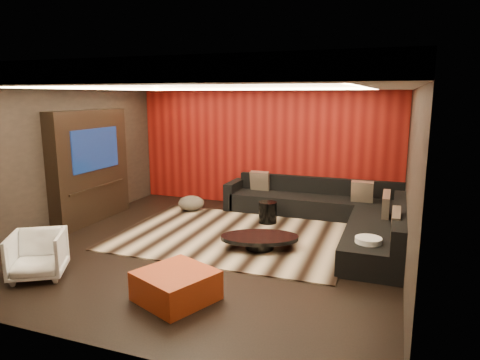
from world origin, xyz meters
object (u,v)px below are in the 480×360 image
at_px(coffee_table, 260,242).
at_px(sectional_sofa, 333,213).
at_px(armchair, 38,255).
at_px(white_side_table, 368,253).
at_px(orange_ottoman, 176,286).
at_px(drum_stool, 268,212).

height_order(coffee_table, sectional_sofa, sectional_sofa).
distance_m(armchair, sectional_sofa, 5.13).
distance_m(white_side_table, sectional_sofa, 2.03).
distance_m(coffee_table, white_side_table, 1.73).
bearing_deg(armchair, orange_ottoman, -29.47).
distance_m(orange_ottoman, armchair, 2.12).
bearing_deg(white_side_table, coffee_table, 172.78).
bearing_deg(sectional_sofa, orange_ottoman, -110.42).
distance_m(coffee_table, drum_stool, 1.45).
distance_m(coffee_table, orange_ottoman, 2.07).
xyz_separation_m(drum_stool, orange_ottoman, (-0.14, -3.43, -0.04)).
relative_size(coffee_table, sectional_sofa, 0.35).
xyz_separation_m(drum_stool, white_side_table, (2.00, -1.63, 0.01)).
bearing_deg(white_side_table, orange_ottoman, -139.83).
bearing_deg(sectional_sofa, white_side_table, -67.87).
distance_m(coffee_table, armchair, 3.30).
xyz_separation_m(white_side_table, orange_ottoman, (-2.14, -1.80, -0.05)).
relative_size(white_side_table, armchair, 0.67).
xyz_separation_m(coffee_table, drum_stool, (-0.29, 1.41, 0.10)).
height_order(drum_stool, white_side_table, white_side_table).
bearing_deg(drum_stool, orange_ottoman, -92.35).
height_order(drum_stool, orange_ottoman, drum_stool).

